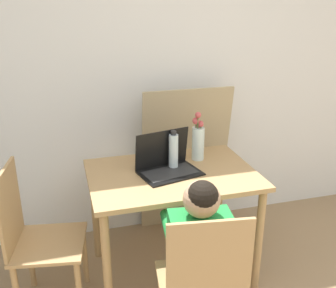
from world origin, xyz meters
name	(u,v)px	position (x,y,z in m)	size (l,w,h in m)	color
wall_back	(175,71)	(0.00, 2.23, 1.25)	(6.40, 0.05, 2.50)	white
dining_table	(172,188)	(-0.21, 1.57, 0.64)	(1.04, 0.72, 0.74)	tan
chair_occupied	(202,288)	(-0.27, 0.85, 0.46)	(0.45, 0.45, 0.91)	tan
chair_spare	(36,239)	(-1.05, 1.49, 0.46)	(0.46, 0.46, 0.91)	tan
person_seated	(198,244)	(-0.25, 0.97, 0.63)	(0.36, 0.46, 1.00)	#1E8438
laptop	(167,163)	(-0.24, 1.59, 0.80)	(0.41, 0.32, 0.25)	black
flower_vase	(198,140)	(0.02, 1.73, 0.88)	(0.08, 0.08, 0.33)	silver
water_bottle	(173,151)	(-0.18, 1.63, 0.86)	(0.06, 0.06, 0.25)	silver
cardboard_panel	(185,161)	(0.05, 2.08, 0.58)	(0.68, 0.18, 1.16)	tan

